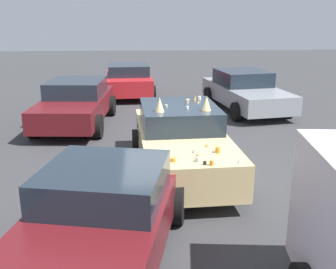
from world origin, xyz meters
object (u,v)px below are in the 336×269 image
parked_sedan_far_right (245,91)px  parked_sedan_near_right (101,217)px  parked_sedan_far_left (129,79)px  art_car_decorated (181,141)px  parked_sedan_behind_right (76,103)px

parked_sedan_far_right → parked_sedan_near_right: size_ratio=1.08×
parked_sedan_far_right → parked_sedan_far_left: 5.14m
art_car_decorated → parked_sedan_far_right: art_car_decorated is taller
art_car_decorated → parked_sedan_near_right: art_car_decorated is taller
parked_sedan_behind_right → art_car_decorated: bearing=39.2°
parked_sedan_behind_right → parked_sedan_near_right: parked_sedan_behind_right is taller
parked_sedan_far_left → parked_sedan_behind_right: parked_sedan_behind_right is taller
parked_sedan_far_left → parked_sedan_behind_right: (-4.64, 1.47, 0.02)m
art_car_decorated → parked_sedan_far_right: 6.58m
parked_sedan_far_right → parked_sedan_behind_right: 6.04m
art_car_decorated → parked_sedan_far_left: bearing=-174.1°
art_car_decorated → parked_sedan_far_left: art_car_decorated is taller
parked_sedan_behind_right → parked_sedan_near_right: 7.54m
parked_sedan_far_left → parked_sedan_near_right: parked_sedan_near_right is taller
parked_sedan_far_right → parked_sedan_behind_right: parked_sedan_behind_right is taller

